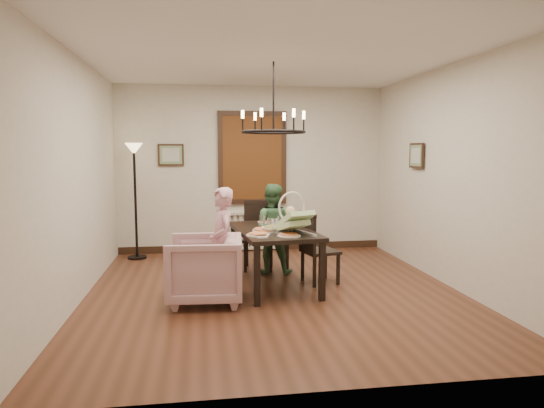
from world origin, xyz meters
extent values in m
cube|color=brown|center=(0.00, 0.00, 0.00)|extent=(4.50, 5.00, 0.01)
cube|color=white|center=(0.00, 0.00, 2.80)|extent=(4.50, 5.00, 0.01)
cube|color=beige|center=(0.00, 2.50, 1.40)|extent=(4.50, 0.01, 2.80)
cube|color=beige|center=(-2.25, 0.00, 1.40)|extent=(0.01, 5.00, 2.80)
cube|color=beige|center=(2.25, 0.00, 1.40)|extent=(0.01, 5.00, 2.80)
cube|color=black|center=(0.03, 0.25, 0.71)|extent=(1.05, 1.66, 0.05)
cube|color=black|center=(-0.27, -0.52, 0.34)|extent=(0.07, 0.07, 0.69)
cube|color=black|center=(-0.43, 0.92, 0.34)|extent=(0.07, 0.07, 0.69)
cube|color=black|center=(0.49, -0.43, 0.34)|extent=(0.07, 0.07, 0.69)
cube|color=black|center=(0.33, 1.01, 0.34)|extent=(0.07, 0.07, 0.69)
imported|color=#C697A7|center=(-0.84, -0.28, 0.38)|extent=(0.90, 0.88, 0.77)
imported|color=#D395A4|center=(-0.64, -0.19, 0.54)|extent=(0.33, 0.44, 1.08)
imported|color=#406C43|center=(0.10, 0.92, 0.52)|extent=(0.60, 0.52, 1.05)
imported|color=white|center=(-0.03, 0.03, 0.77)|extent=(0.29, 0.29, 0.07)
cylinder|color=tan|center=(-0.09, 0.07, 0.76)|extent=(0.33, 0.33, 0.04)
cylinder|color=silver|center=(-0.01, 0.33, 0.80)|extent=(0.06, 0.06, 0.12)
cube|color=#522A10|center=(0.00, 2.46, 1.60)|extent=(1.00, 0.03, 1.40)
cube|color=black|center=(-1.35, 2.47, 1.65)|extent=(0.42, 0.03, 0.36)
cube|color=black|center=(2.21, 0.90, 1.65)|extent=(0.03, 0.42, 0.36)
torus|color=black|center=(0.03, 0.25, 1.95)|extent=(0.80, 0.80, 0.04)
camera|label=1|loc=(-0.87, -5.72, 1.72)|focal=32.00mm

